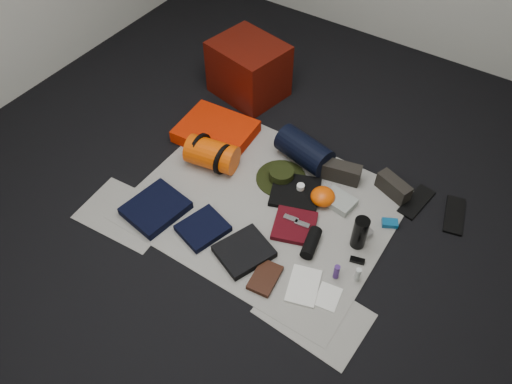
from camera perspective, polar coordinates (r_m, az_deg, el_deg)
The scene contains 37 objects.
floor at distance 3.26m, azimuth 0.90°, elevation -1.60°, with size 4.50×4.50×0.02m, color black.
newspaper_mat at distance 3.25m, azimuth 0.91°, elevation -1.46°, with size 1.60×1.30×0.01m, color #B3B1A5.
newspaper_sheet_front_left at distance 3.31m, azimuth -14.63°, elevation -2.41°, with size 0.58×0.40×0.00m, color #B3B1A5.
newspaper_sheet_front_right at distance 2.84m, azimuth 6.64°, elevation -13.62°, with size 0.58×0.40×0.00m, color #B3B1A5.
red_cabinet at distance 3.98m, azimuth -0.84°, elevation 13.83°, with size 0.53×0.44×0.44m, color #510D05.
sleeping_pad at distance 3.68m, azimuth -4.60°, elevation 6.92°, with size 0.52×0.43×0.09m, color red.
stuff_sack at distance 3.43m, azimuth -5.06°, elevation 4.31°, with size 0.20×0.20×0.35m, color #E64A03.
sack_strap_left at distance 3.47m, azimuth -6.39°, elevation 5.01°, with size 0.22×0.22×0.03m, color black.
sack_strap_right at distance 3.38m, azimuth -3.71°, elevation 3.74°, with size 0.22×0.22×0.03m, color black.
navy_duffel at distance 3.46m, azimuth 5.54°, elevation 4.77°, with size 0.20×0.20×0.39m, color black.
boonie_brim at distance 3.40m, azimuth 2.89°, elevation 1.57°, with size 0.34×0.34×0.01m, color black.
boonie_crown at distance 3.37m, azimuth 2.92°, elevation 2.05°, with size 0.17×0.17×0.07m, color black.
hiking_boot_left at distance 3.40m, azimuth 9.72°, elevation 2.27°, with size 0.26×0.10×0.13m, color black.
hiking_boot_right at distance 3.39m, azimuth 15.44°, elevation 0.56°, with size 0.24×0.09×0.12m, color black.
flip_flop_left at distance 3.42m, azimuth 17.85°, elevation -1.09°, with size 0.11×0.31×0.02m, color black.
flip_flop_right at distance 3.43m, azimuth 21.72°, elevation -2.48°, with size 0.11×0.31×0.02m, color black.
trousers_navy_a at distance 3.26m, azimuth -11.39°, elevation -1.83°, with size 0.32×0.36×0.06m, color black.
trousers_navy_b at distance 3.12m, azimuth -6.09°, elevation -4.14°, with size 0.24×0.28×0.04m, color black.
trousers_charcoal at distance 3.00m, azimuth -1.37°, elevation -6.80°, with size 0.27×0.30×0.05m, color black.
black_tshirt at distance 3.31m, azimuth 4.52°, elevation 0.02°, with size 0.32×0.29×0.03m, color black.
red_shirt at distance 3.13m, azimuth 4.44°, elevation -3.87°, with size 0.26×0.26×0.03m, color #49080F.
orange_stuff_sack at distance 3.25m, azimuth 7.65°, elevation -0.52°, with size 0.16×0.16×0.11m, color #E64A03.
first_aid_pouch at distance 3.28m, azimuth 9.46°, elevation -1.03°, with size 0.20×0.15×0.05m, color gray.
water_bottle at distance 3.03m, azimuth 11.78°, elevation -4.58°, with size 0.09×0.09×0.23m, color black.
speaker at distance 3.03m, azimuth 6.32°, elevation -5.78°, with size 0.08×0.08×0.21m, color black.
compact_camera at distance 3.16m, azimuth 12.20°, elevation -4.29°, with size 0.11×0.06×0.04m, color #BBBABF.
cyan_case at distance 3.24m, azimuth 15.04°, elevation -3.45°, with size 0.10×0.06×0.03m, color #0D5283.
toiletry_purple at distance 2.93m, azimuth 9.18°, elevation -8.98°, with size 0.04×0.04×0.10m, color #40216A.
toiletry_clear at distance 2.94m, azimuth 11.54°, elevation -9.22°, with size 0.03×0.03×0.10m, color #BBC0BB.
paperback_book at distance 2.91m, azimuth 1.04°, elevation -9.76°, with size 0.14×0.22×0.03m, color black.
map_booklet at distance 2.91m, azimuth 5.46°, elevation -10.61°, with size 0.17×0.25×0.01m, color white.
map_printout at distance 2.89m, azimuth 8.23°, elevation -11.76°, with size 0.13×0.16×0.01m, color white.
sunglasses at distance 3.04m, azimuth 11.49°, elevation -7.66°, with size 0.09×0.03×0.02m, color black.
key_cluster at distance 3.28m, azimuth -13.40°, elevation -2.36°, with size 0.07×0.07×0.01m, color #BBBABF.
tape_roll at distance 3.30m, azimuth 5.12°, elevation 0.59°, with size 0.05×0.05×0.04m, color white.
energy_bar_a at distance 3.13m, azimuth 4.02°, elevation -3.04°, with size 0.10×0.04×0.01m, color #BBBABF.
energy_bar_b at distance 3.11m, azimuth 5.28°, elevation -3.67°, with size 0.10×0.04×0.01m, color #BBBABF.
Camera 1 is at (1.09, -1.75, 2.51)m, focal length 35.00 mm.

